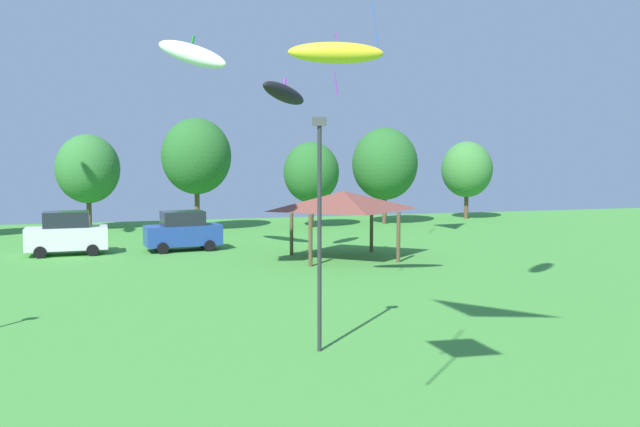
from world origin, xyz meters
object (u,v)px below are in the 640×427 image
Objects in this scene: light_post_1 at (319,221)px; treeline_tree_2 at (88,169)px; parked_car_leftmost at (67,234)px; treeline_tree_6 at (467,169)px; treeline_tree_3 at (196,156)px; treeline_tree_5 at (385,164)px; park_pavilion at (343,201)px; treeline_tree_4 at (311,172)px; kite_flying_4 at (284,93)px; kite_flying_5 at (336,53)px; kite_flying_7 at (191,54)px; parked_car_second_from_left at (183,231)px.

treeline_tree_2 is (-7.65, 34.21, 0.78)m from light_post_1.
parked_car_leftmost is 0.65× the size of treeline_tree_6.
treeline_tree_5 is at bearing 3.06° from treeline_tree_3.
light_post_1 is (-5.95, -15.97, 0.60)m from park_pavilion.
park_pavilion is 0.94× the size of treeline_tree_4.
park_pavilion is (14.21, -5.46, 1.90)m from parked_car_leftmost.
park_pavilion is 16.78m from treeline_tree_3.
parked_car_leftmost is at bearing 158.99° from kite_flying_4.
kite_flying_7 is (-4.17, 11.22, 1.35)m from kite_flying_5.
treeline_tree_3 is (-2.55, 25.20, -3.89)m from kite_flying_5.
treeline_tree_6 reaches higher than light_post_1.
kite_flying_5 is at bearing -126.41° from treeline_tree_6.
parked_car_leftmost is 15.34m from park_pavilion.
parked_car_second_from_left is at bearing -100.58° from treeline_tree_3.
kite_flying_5 is at bearing -80.34° from parked_car_second_from_left.
treeline_tree_4 is (8.55, -0.11, -1.22)m from treeline_tree_3.
treeline_tree_3 reaches higher than treeline_tree_4.
park_pavilion is 0.75× the size of treeline_tree_3.
kite_flying_4 is 0.80× the size of parked_car_second_from_left.
park_pavilion is 25.17m from treeline_tree_6.
park_pavilion is 0.91× the size of treeline_tree_6.
kite_flying_4 is at bearing -77.73° from treeline_tree_3.
treeline_tree_3 is (1.62, 13.98, -5.24)m from kite_flying_7.
treeline_tree_2 is 16.37m from treeline_tree_4.
treeline_tree_3 is (-3.12, 14.36, -3.34)m from kite_flying_4.
kite_flying_5 is at bearing 68.54° from light_post_1.
treeline_tree_6 is (25.12, 12.91, 3.11)m from parked_car_second_from_left.
treeline_tree_4 is at bearing -168.57° from treeline_tree_6.
park_pavilion is (7.92, -5.42, 1.95)m from parked_car_second_from_left.
parked_car_second_from_left is 20.28m from treeline_tree_5.
treeline_tree_4 is (6.01, 25.08, -5.11)m from kite_flying_5.
parked_car_second_from_left is (-0.26, 3.92, -9.49)m from kite_flying_7.
kite_flying_4 is 0.59× the size of park_pavilion.
treeline_tree_4 is 0.98× the size of treeline_tree_6.
treeline_tree_2 reaches higher than parked_car_second_from_left.
kite_flying_7 is at bearing 175.39° from kite_flying_4.
treeline_tree_6 is (14.69, 2.97, 0.08)m from treeline_tree_4.
kite_flying_5 is at bearing -84.22° from treeline_tree_3.
parked_car_leftmost is at bearing -157.70° from treeline_tree_6.
kite_flying_7 reaches higher than treeline_tree_4.
light_post_1 is at bearing -84.42° from kite_flying_7.
kite_flying_4 is at bearing -127.77° from treeline_tree_5.
treeline_tree_6 reaches higher than parked_car_leftmost.
park_pavilion is at bearing -118.46° from treeline_tree_5.
treeline_tree_6 is at bearing 20.35° from parked_car_leftmost.
kite_flying_5 is 17.75m from parked_car_second_from_left.
light_post_1 reaches higher than park_pavilion.
kite_flying_4 is 0.54× the size of treeline_tree_6.
treeline_tree_5 is at bearing 61.54° from park_pavilion.
kite_flying_4 is at bearing -58.03° from treeline_tree_2.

